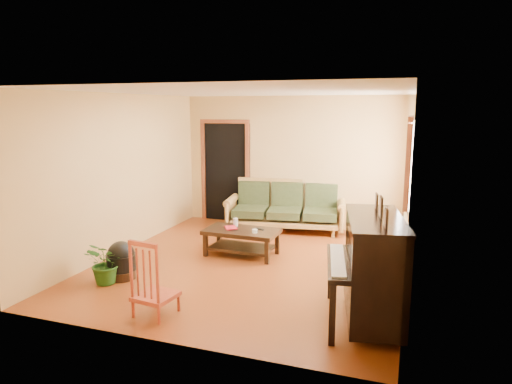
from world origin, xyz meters
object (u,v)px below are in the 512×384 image
at_px(armchair, 378,245).
at_px(potted_plant, 107,263).
at_px(sofa, 285,206).
at_px(footstool, 122,265).
at_px(ceramic_crock, 389,230).
at_px(red_chair, 155,277).
at_px(piano, 373,271).
at_px(coffee_table, 242,242).

bearing_deg(armchair, potted_plant, -158.16).
xyz_separation_m(sofa, footstool, (-1.50, -3.21, -0.28)).
distance_m(armchair, ceramic_crock, 2.12).
xyz_separation_m(sofa, armchair, (1.89, -1.89, -0.04)).
bearing_deg(potted_plant, red_chair, -28.22).
bearing_deg(piano, potted_plant, 169.90).
height_order(piano, red_chair, piano).
xyz_separation_m(ceramic_crock, potted_plant, (-3.51, -3.66, 0.18)).
bearing_deg(ceramic_crock, armchair, -91.47).
xyz_separation_m(piano, red_chair, (-2.38, -0.63, -0.14)).
bearing_deg(ceramic_crock, sofa, -173.78).
bearing_deg(piano, armchair, 81.50).
distance_m(armchair, piano, 1.55).
bearing_deg(sofa, footstool, -123.78).
xyz_separation_m(sofa, piano, (1.95, -3.42, 0.12)).
relative_size(coffee_table, armchair, 1.34).
xyz_separation_m(red_chair, potted_plant, (-1.12, 0.60, -0.16)).
xyz_separation_m(coffee_table, piano, (2.21, -1.72, 0.39)).
distance_m(red_chair, ceramic_crock, 4.90).
distance_m(sofa, footstool, 3.56).
relative_size(coffee_table, potted_plant, 1.98).
height_order(footstool, ceramic_crock, footstool).
bearing_deg(footstool, coffee_table, 50.67).
distance_m(sofa, ceramic_crock, 1.99).
distance_m(armchair, footstool, 3.65).
xyz_separation_m(sofa, coffee_table, (-0.26, -1.70, -0.27)).
bearing_deg(coffee_table, footstool, -129.33).
relative_size(red_chair, ceramic_crock, 3.72).
height_order(piano, ceramic_crock, piano).
bearing_deg(sofa, red_chair, -104.88).
xyz_separation_m(footstool, red_chair, (1.06, -0.84, 0.26)).
bearing_deg(red_chair, ceramic_crock, 68.26).
relative_size(coffee_table, ceramic_crock, 4.78).
bearing_deg(footstool, sofa, 64.96).
height_order(sofa, red_chair, sofa).
height_order(coffee_table, footstool, coffee_table).
relative_size(armchair, footstool, 2.11).
bearing_deg(sofa, armchair, -53.65).
xyz_separation_m(piano, footstool, (-3.45, 0.21, -0.40)).
bearing_deg(ceramic_crock, piano, -89.99).
height_order(red_chair, potted_plant, red_chair).
relative_size(footstool, ceramic_crock, 1.69).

